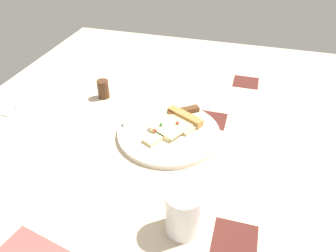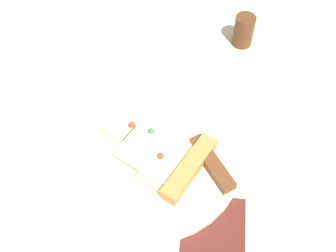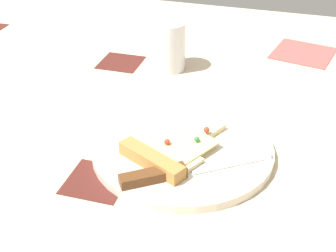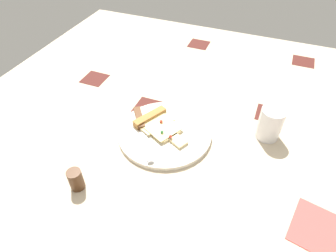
{
  "view_description": "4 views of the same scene",
  "coord_description": "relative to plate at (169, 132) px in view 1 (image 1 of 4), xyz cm",
  "views": [
    {
      "loc": [
        71.13,
        12.6,
        57.88
      ],
      "look_at": [
        -0.47,
        -7.7,
        2.73
      ],
      "focal_mm": 34.68,
      "sensor_mm": 36.0,
      "label": 1
    },
    {
      "loc": [
        -6.73,
        25.26,
        55.52
      ],
      "look_at": [
        -2.49,
        -11.12,
        2.76
      ],
      "focal_mm": 43.48,
      "sensor_mm": 36.0,
      "label": 2
    },
    {
      "loc": [
        -64.46,
        -24.02,
        47.3
      ],
      "look_at": [
        3.35,
        -3.82,
        2.64
      ],
      "focal_mm": 53.39,
      "sensor_mm": 36.0,
      "label": 3
    },
    {
      "loc": [
        24.76,
        -66.89,
        64.45
      ],
      "look_at": [
        1.11,
        -7.41,
        4.18
      ],
      "focal_mm": 30.68,
      "sensor_mm": 36.0,
      "label": 4
    }
  ],
  "objects": [
    {
      "name": "ground_plane",
      "position": [
        0.31,
        7.36,
        -2.22
      ],
      "size": [
        146.94,
        146.94,
        3.0
      ],
      "color": "#C6B293",
      "rests_on": "ground"
    },
    {
      "name": "plate",
      "position": [
        0.0,
        0.0,
        0.0
      ],
      "size": [
        29.41,
        29.41,
        1.45
      ],
      "primitive_type": "cylinder",
      "color": "silver",
      "rests_on": "ground_plane"
    },
    {
      "name": "pizza_slice",
      "position": [
        -2.33,
        1.19,
        1.5
      ],
      "size": [
        19.04,
        15.05,
        2.3
      ],
      "rotation": [
        0.0,
        0.0,
        4.24
      ],
      "color": "beige",
      "rests_on": "plate"
    },
    {
      "name": "knife",
      "position": [
        -6.8,
        -1.85,
        1.33
      ],
      "size": [
        15.6,
        20.79,
        2.45
      ],
      "rotation": [
        0.0,
        0.0,
        3.76
      ],
      "color": "silver",
      "rests_on": "plate"
    },
    {
      "name": "drinking_glass",
      "position": [
        30.33,
        11.38,
        4.53
      ],
      "size": [
        7.28,
        7.28,
        10.5
      ],
      "primitive_type": "cylinder",
      "color": "white",
      "rests_on": "ground_plane"
    },
    {
      "name": "pepper_shaker",
      "position": [
        -13.79,
        -26.84,
        2.39
      ],
      "size": [
        3.79,
        3.79,
        6.22
      ],
      "primitive_type": "cylinder",
      "color": "#4C2D19",
      "rests_on": "ground_plane"
    },
    {
      "name": "fork",
      "position": [
        -1.4,
        -51.73,
        -0.32
      ],
      "size": [
        15.39,
        2.9,
        0.8
      ],
      "rotation": [
        0.0,
        0.0,
        4.64
      ],
      "color": "silver",
      "rests_on": "ground_plane"
    }
  ]
}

